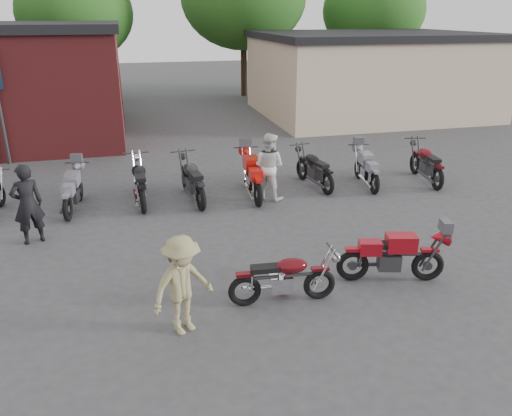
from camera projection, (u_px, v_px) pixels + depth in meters
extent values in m
plane|color=#38383B|center=(306.00, 288.00, 8.94)|extent=(90.00, 90.00, 0.00)
cube|color=tan|center=(369.00, 77.00, 23.80)|extent=(10.00, 8.00, 3.50)
ellipsoid|color=#B41326|center=(282.00, 287.00, 8.76)|extent=(0.35, 0.35, 0.25)
imported|color=black|center=(28.00, 204.00, 10.43)|extent=(0.75, 0.63, 1.74)
imported|color=silver|center=(269.00, 166.00, 12.97)|extent=(1.08, 1.07, 1.76)
imported|color=#8A8155|center=(182.00, 285.00, 7.47)|extent=(1.19, 1.00, 1.60)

